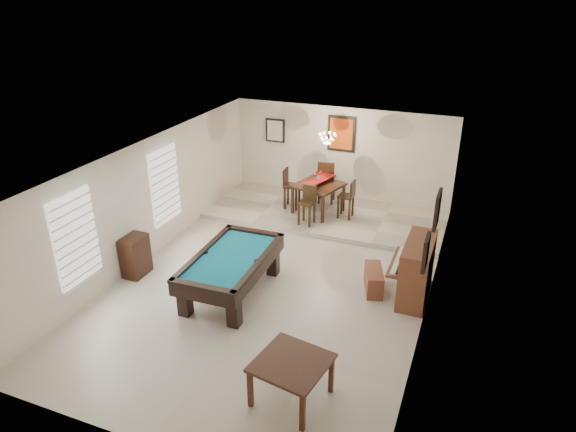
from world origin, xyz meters
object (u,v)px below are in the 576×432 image
Objects in this scene: dining_chair_north at (327,181)px; dining_chair_west at (292,189)px; apothecary_chest at (135,256)px; pool_table at (232,275)px; dining_chair_south at (307,206)px; square_table at (292,380)px; chandelier at (327,135)px; upright_piano at (410,268)px; flower_vase at (319,175)px; dining_table at (318,196)px; piano_bench at (374,280)px; dining_chair_east at (346,199)px.

dining_chair_north reaches higher than dining_chair_west.
apothecary_chest is 0.73× the size of dining_chair_north.
pool_table is 3.29m from dining_chair_south.
chandelier reaches higher than square_table.
chandelier is at bearing 132.43° from upright_piano.
pool_table is at bearing -95.89° from flower_vase.
dining_chair_north is (0.41, 4.77, 0.31)m from pool_table.
apothecary_chest is 4.22m from dining_chair_south.
pool_table is 4.80m from dining_chair_north.
chandelier reaches higher than pool_table.
apothecary_chest is at bearing -123.98° from chandelier.
chandelier is (0.93, -0.04, 1.55)m from dining_chair_west.
dining_chair_south is at bearing -92.38° from dining_table.
piano_bench is at bearing 22.16° from pool_table.
apothecary_chest is at bearing 153.79° from square_table.
piano_bench is 0.82× the size of dining_chair_east.
dining_chair_south is at bearing -45.34° from dining_chair_east.
square_table is 3.97× the size of flower_vase.
upright_piano reaches higher than dining_table.
dining_table is (-2.79, 2.85, -0.02)m from upright_piano.
dining_chair_west is at bearing 134.15° from piano_bench.
pool_table is 3.96× the size of chandelier.
apothecary_chest is 4.93m from flower_vase.
dining_chair_east reaches higher than dining_chair_south.
flower_vase is 1.08m from chandelier.
upright_piano is 4.17m from chandelier.
flower_vase is (0.42, 4.04, 0.74)m from pool_table.
dining_chair_east is at bearing 126.09° from upright_piano.
flower_vase is 0.25× the size of dining_chair_east.
chandelier is (-1.94, 2.91, 1.97)m from piano_bench.
square_table is 4.75m from apothecary_chest.
chandelier is (0.61, 4.03, 1.80)m from pool_table.
dining_table is (0.42, 4.04, 0.17)m from pool_table.
dining_chair_north is (2.58, 4.87, 0.28)m from apothecary_chest.
dining_table is 1.09× the size of dining_chair_east.
dining_table is 1.02× the size of dining_chair_west.
dining_chair_north is 1.68m from chandelier.
dining_chair_east is 1.65× the size of chandelier.
flower_vase reaches higher than upright_piano.
dining_chair_east is (0.78, 0.74, 0.01)m from dining_chair_south.
piano_bench is 3.21m from dining_chair_east.
dining_chair_west is at bearing 111.03° from square_table.
dining_chair_south is (-1.71, 5.45, 0.27)m from square_table.
upright_piano is (3.20, 1.20, 0.19)m from pool_table.
apothecary_chest is 3.49× the size of flower_vase.
dining_chair_north is (-0.01, 0.73, -0.42)m from flower_vase.
dining_chair_north is at bearing 90.52° from flower_vase.
square_table is 0.91× the size of dining_table.
apothecary_chest is at bearing -179.05° from pool_table.
apothecary_chest is (-4.26, 2.10, 0.09)m from square_table.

